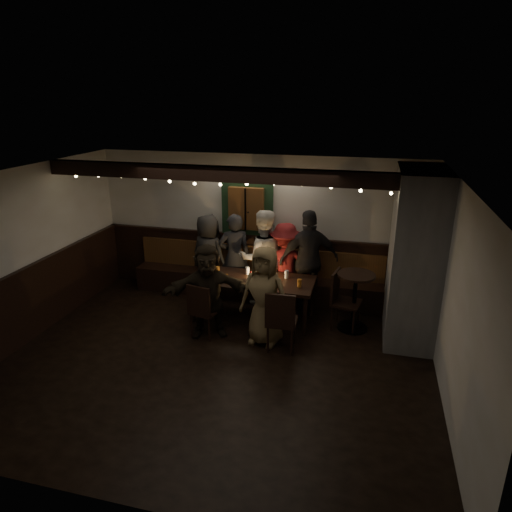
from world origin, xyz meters
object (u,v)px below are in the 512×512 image
(person_a, at_px, (209,255))
(person_d, at_px, (285,265))
(person_b, at_px, (235,256))
(person_e, at_px, (309,260))
(dining_table, at_px, (253,283))
(person_g, at_px, (265,296))
(chair_end, at_px, (341,296))
(person_f, at_px, (208,291))
(high_top, at_px, (355,294))
(chair_near_right, at_px, (281,318))
(chair_near_left, at_px, (202,308))
(person_c, at_px, (263,258))

(person_a, distance_m, person_d, 1.45)
(person_b, xyz_separation_m, person_e, (1.37, -0.10, 0.09))
(dining_table, xyz_separation_m, person_d, (0.40, 0.70, 0.10))
(person_a, xyz_separation_m, person_g, (1.41, -1.47, -0.01))
(chair_end, xyz_separation_m, person_a, (-2.49, 0.71, 0.23))
(person_b, xyz_separation_m, person_f, (0.02, -1.46, -0.05))
(high_top, bearing_deg, chair_near_right, -135.66)
(person_g, bearing_deg, person_d, 97.86)
(dining_table, xyz_separation_m, person_g, (0.36, -0.69, 0.11))
(chair_near_left, bearing_deg, dining_table, 53.17)
(chair_near_right, height_order, person_f, person_f)
(dining_table, distance_m, chair_end, 1.44)
(chair_near_right, bearing_deg, person_d, 99.23)
(dining_table, height_order, person_b, person_b)
(person_d, distance_m, person_g, 1.39)
(chair_near_right, distance_m, person_c, 1.70)
(chair_near_right, relative_size, chair_end, 1.00)
(person_b, bearing_deg, high_top, 139.13)
(person_b, relative_size, person_c, 0.92)
(chair_near_right, height_order, person_g, person_g)
(chair_end, bearing_deg, person_a, 164.09)
(person_g, bearing_deg, person_c, 114.04)
(high_top, xyz_separation_m, person_c, (-1.64, 0.57, 0.27))
(person_e, bearing_deg, high_top, 121.26)
(chair_end, relative_size, high_top, 1.01)
(dining_table, relative_size, chair_near_right, 2.10)
(dining_table, relative_size, person_b, 1.26)
(chair_near_left, bearing_deg, chair_near_right, -5.25)
(chair_end, bearing_deg, person_c, 158.22)
(chair_near_right, relative_size, person_f, 0.64)
(chair_near_left, distance_m, chair_end, 2.20)
(person_a, bearing_deg, person_g, 154.10)
(dining_table, height_order, person_g, person_g)
(person_c, bearing_deg, high_top, 139.10)
(chair_near_left, height_order, person_c, person_c)
(chair_near_left, height_order, person_d, person_d)
(person_d, bearing_deg, chair_near_right, 78.62)
(person_g, bearing_deg, chair_end, 44.43)
(person_e, relative_size, person_f, 1.19)
(person_a, height_order, person_f, person_a)
(chair_end, distance_m, person_c, 1.57)
(person_b, height_order, person_f, person_b)
(person_g, bearing_deg, dining_table, 126.92)
(chair_end, distance_m, person_e, 0.93)
(chair_near_right, xyz_separation_m, high_top, (0.99, 0.97, 0.06))
(dining_table, xyz_separation_m, chair_near_right, (0.66, -0.91, -0.12))
(dining_table, height_order, person_d, person_d)
(chair_near_left, relative_size, high_top, 0.94)
(chair_near_left, distance_m, person_f, 0.27)
(chair_near_left, height_order, person_a, person_a)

